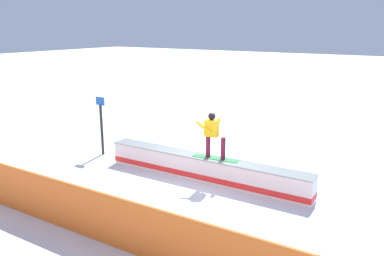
# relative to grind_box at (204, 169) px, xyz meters

# --- Properties ---
(ground_plane) EXTENTS (120.00, 120.00, 0.00)m
(ground_plane) POSITION_rel_grind_box_xyz_m (0.00, 0.00, -0.35)
(ground_plane) COLOR white
(grind_box) EXTENTS (6.86, 0.76, 0.77)m
(grind_box) POSITION_rel_grind_box_xyz_m (0.00, 0.00, 0.00)
(grind_box) COLOR white
(grind_box) RESTS_ON ground_plane
(snowboarder) EXTENTS (1.47, 0.50, 1.41)m
(snowboarder) POSITION_rel_grind_box_xyz_m (-0.30, 0.00, 1.20)
(snowboarder) COLOR #33914B
(snowboarder) RESTS_ON grind_box
(safety_fence) EXTENTS (13.12, 0.32, 1.20)m
(safety_fence) POSITION_rel_grind_box_xyz_m (0.00, 4.38, 0.25)
(safety_fence) COLOR orange
(safety_fence) RESTS_ON ground_plane
(trail_marker) EXTENTS (0.40, 0.10, 2.18)m
(trail_marker) POSITION_rel_grind_box_xyz_m (4.51, -0.14, 0.81)
(trail_marker) COLOR #262628
(trail_marker) RESTS_ON ground_plane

